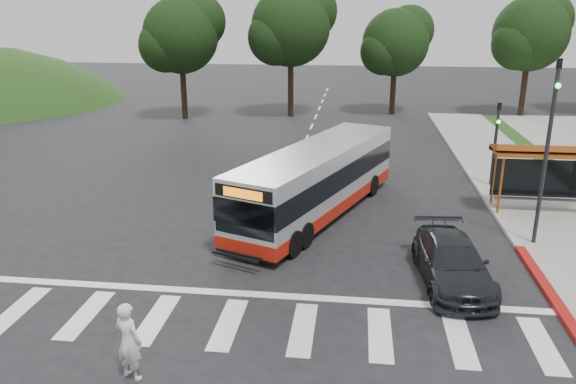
# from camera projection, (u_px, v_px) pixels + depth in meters

# --- Properties ---
(ground) EXTENTS (140.00, 140.00, 0.00)m
(ground) POSITION_uv_depth(u_px,v_px,m) (260.00, 249.00, 19.66)
(ground) COLOR black
(ground) RESTS_ON ground
(sidewalk_east) EXTENTS (4.00, 40.00, 0.12)m
(sidewalk_east) POSITION_uv_depth(u_px,v_px,m) (524.00, 190.00, 25.91)
(sidewalk_east) COLOR gray
(sidewalk_east) RESTS_ON ground
(curb_east) EXTENTS (0.30, 40.00, 0.15)m
(curb_east) POSITION_uv_depth(u_px,v_px,m) (479.00, 188.00, 26.14)
(curb_east) COLOR #9E9991
(curb_east) RESTS_ON ground
(curb_east_red) EXTENTS (0.32, 6.00, 0.15)m
(curb_east_red) POSITION_uv_depth(u_px,v_px,m) (546.00, 288.00, 16.70)
(curb_east_red) COLOR maroon
(curb_east_red) RESTS_ON ground
(crosswalk_ladder) EXTENTS (18.00, 2.60, 0.01)m
(crosswalk_ladder) POSITION_uv_depth(u_px,v_px,m) (228.00, 324.00, 14.93)
(crosswalk_ladder) COLOR silver
(crosswalk_ladder) RESTS_ON ground
(bus_shelter) EXTENTS (4.20, 1.60, 2.86)m
(bus_shelter) POSITION_uv_depth(u_px,v_px,m) (546.00, 157.00, 22.50)
(bus_shelter) COLOR #9F4E1A
(bus_shelter) RESTS_ON sidewalk_east
(traffic_signal_ne_tall) EXTENTS (0.18, 0.37, 6.50)m
(traffic_signal_ne_tall) POSITION_uv_depth(u_px,v_px,m) (549.00, 138.00, 18.76)
(traffic_signal_ne_tall) COLOR black
(traffic_signal_ne_tall) RESTS_ON ground
(traffic_signal_ne_short) EXTENTS (0.18, 0.37, 4.00)m
(traffic_signal_ne_short) POSITION_uv_depth(u_px,v_px,m) (496.00, 136.00, 25.80)
(traffic_signal_ne_short) COLOR black
(traffic_signal_ne_short) RESTS_ON ground
(tree_ne_a) EXTENTS (6.16, 5.74, 9.30)m
(tree_ne_a) POSITION_uv_depth(u_px,v_px,m) (532.00, 32.00, 42.32)
(tree_ne_a) COLOR black
(tree_ne_a) RESTS_ON parking_lot
(tree_north_a) EXTENTS (6.60, 6.15, 10.17)m
(tree_north_a) POSITION_uv_depth(u_px,v_px,m) (292.00, 25.00, 42.36)
(tree_north_a) COLOR black
(tree_north_a) RESTS_ON ground
(tree_north_b) EXTENTS (5.72, 5.33, 8.43)m
(tree_north_b) POSITION_uv_depth(u_px,v_px,m) (397.00, 42.00, 43.70)
(tree_north_b) COLOR black
(tree_north_b) RESTS_ON ground
(tree_north_c) EXTENTS (6.16, 5.74, 9.30)m
(tree_north_c) POSITION_uv_depth(u_px,v_px,m) (182.00, 34.00, 41.60)
(tree_north_c) COLOR black
(tree_north_c) RESTS_ON ground
(transit_bus) EXTENTS (6.16, 10.93, 2.80)m
(transit_bus) POSITION_uv_depth(u_px,v_px,m) (317.00, 182.00, 22.54)
(transit_bus) COLOR #B0B3B5
(transit_bus) RESTS_ON ground
(pedestrian) EXTENTS (0.81, 0.68, 1.89)m
(pedestrian) POSITION_uv_depth(u_px,v_px,m) (129.00, 341.00, 12.48)
(pedestrian) COLOR white
(pedestrian) RESTS_ON ground
(dark_sedan) EXTENTS (2.27, 4.81, 1.36)m
(dark_sedan) POSITION_uv_depth(u_px,v_px,m) (452.00, 262.00, 17.03)
(dark_sedan) COLOR #212527
(dark_sedan) RESTS_ON ground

